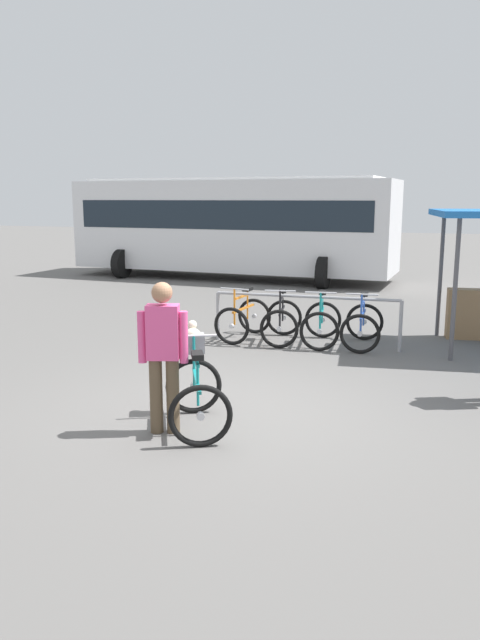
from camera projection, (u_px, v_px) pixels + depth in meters
ground_plane at (231, 412)px, 7.33m from camera, size 80.00×80.00×0.00m
bike_rack_rail at (306, 307)px, 10.49m from camera, size 3.21×0.21×0.88m
racked_bike_orange at (243, 319)px, 11.04m from camera, size 0.75×1.15×0.97m
racked_bike_black at (282, 321)px, 10.85m from camera, size 0.85×1.21×0.97m
racked_bike_teal at (321, 323)px, 10.65m from camera, size 0.81×1.19×0.97m
racked_bike_blue at (362, 325)px, 10.46m from camera, size 0.72×1.13×0.97m
featured_bicycle at (196, 383)px, 6.82m from camera, size 1.08×1.26×1.09m
person_with_featured_bike at (163, 351)px, 6.52m from camera, size 0.51×0.29×1.64m
bus_distant at (232, 222)px, 19.17m from camera, size 10.11×3.72×3.08m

